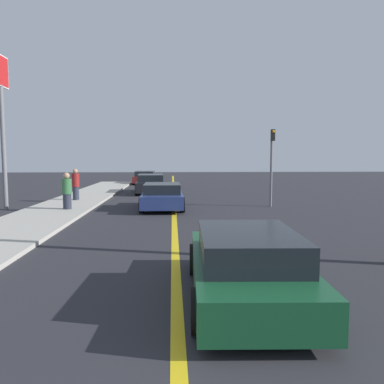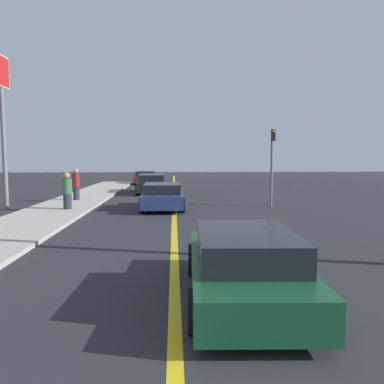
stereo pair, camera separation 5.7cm
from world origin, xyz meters
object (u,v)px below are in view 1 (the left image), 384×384
(car_near_right_lane, at_px, (246,265))
(car_parked_left_lot, at_px, (145,178))
(pedestrian_by_sign, at_px, (76,184))
(roadside_sign, at_px, (1,98))
(pedestrian_far_standing, at_px, (67,191))
(traffic_light, at_px, (272,159))
(car_ahead_center, at_px, (162,196))
(car_far_distant, at_px, (151,184))

(car_near_right_lane, height_order, car_parked_left_lot, car_near_right_lane)
(pedestrian_by_sign, xyz_separation_m, roadside_sign, (-2.50, -2.78, 4.14))
(pedestrian_far_standing, xyz_separation_m, traffic_light, (9.54, 1.24, 1.41))
(car_ahead_center, distance_m, car_parked_left_lot, 16.65)
(car_near_right_lane, xyz_separation_m, pedestrian_by_sign, (-6.49, 14.24, 0.37))
(pedestrian_far_standing, relative_size, traffic_light, 0.43)
(car_near_right_lane, relative_size, pedestrian_by_sign, 2.55)
(car_parked_left_lot, height_order, roadside_sign, roadside_sign)
(car_ahead_center, distance_m, pedestrian_by_sign, 5.58)
(car_near_right_lane, relative_size, traffic_light, 1.14)
(car_far_distant, height_order, pedestrian_far_standing, pedestrian_far_standing)
(car_ahead_center, xyz_separation_m, roadside_sign, (-7.25, 0.13, 4.50))
(car_far_distant, height_order, roadside_sign, roadside_sign)
(traffic_light, relative_size, roadside_sign, 0.53)
(car_near_right_lane, distance_m, pedestrian_far_standing, 12.18)
(car_near_right_lane, relative_size, car_parked_left_lot, 1.09)
(pedestrian_far_standing, bearing_deg, pedestrian_by_sign, 98.40)
(car_ahead_center, height_order, car_far_distant, car_far_distant)
(car_near_right_lane, xyz_separation_m, roadside_sign, (-8.99, 11.46, 4.51))
(car_near_right_lane, height_order, traffic_light, traffic_light)
(car_ahead_center, relative_size, pedestrian_by_sign, 2.46)
(car_ahead_center, height_order, pedestrian_by_sign, pedestrian_by_sign)
(car_near_right_lane, xyz_separation_m, car_ahead_center, (-1.74, 11.33, 0.01))
(car_near_right_lane, bearing_deg, pedestrian_by_sign, 116.82)
(car_parked_left_lot, bearing_deg, car_ahead_center, -81.56)
(car_parked_left_lot, xyz_separation_m, roadside_sign, (-5.25, -16.40, 4.53))
(car_ahead_center, relative_size, roadside_sign, 0.59)
(car_ahead_center, bearing_deg, car_far_distant, 96.38)
(pedestrian_by_sign, height_order, traffic_light, traffic_light)
(car_parked_left_lot, relative_size, roadside_sign, 0.56)
(roadside_sign, bearing_deg, car_near_right_lane, -51.90)
(car_ahead_center, relative_size, traffic_light, 1.10)
(pedestrian_far_standing, height_order, pedestrian_by_sign, pedestrian_by_sign)
(car_ahead_center, height_order, roadside_sign, roadside_sign)
(car_far_distant, bearing_deg, car_ahead_center, -85.09)
(car_ahead_center, xyz_separation_m, pedestrian_far_standing, (-4.22, -0.71, 0.33))
(traffic_light, bearing_deg, car_parked_left_lot, 114.59)
(pedestrian_far_standing, bearing_deg, car_far_distant, 69.25)
(car_parked_left_lot, bearing_deg, roadside_sign, -106.22)
(traffic_light, bearing_deg, car_near_right_lane, -106.83)
(pedestrian_by_sign, xyz_separation_m, traffic_light, (10.07, -2.39, 1.37))
(car_far_distant, distance_m, traffic_light, 9.80)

